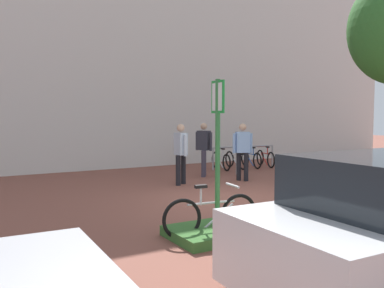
{
  "coord_description": "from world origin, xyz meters",
  "views": [
    {
      "loc": [
        -5.68,
        -7.66,
        1.98
      ],
      "look_at": [
        -0.46,
        1.38,
        1.24
      ],
      "focal_mm": 38.78,
      "sensor_mm": 36.0,
      "label": 1
    }
  ],
  "objects_px": {
    "bike_at_sign": "(211,215)",
    "person_shirt_blue": "(181,150)",
    "bollard_steel": "(238,161)",
    "bike_rack_cluster": "(244,159)",
    "person_shirt_white": "(243,148)",
    "parking_sign_post": "(218,135)",
    "person_suited_navy": "(204,146)"
  },
  "relations": [
    {
      "from": "bike_at_sign",
      "to": "person_shirt_blue",
      "type": "xyz_separation_m",
      "value": [
        1.95,
        4.63,
        0.63
      ]
    },
    {
      "from": "bike_at_sign",
      "to": "bollard_steel",
      "type": "bearing_deg",
      "value": 50.07
    },
    {
      "from": "bollard_steel",
      "to": "person_shirt_blue",
      "type": "height_order",
      "value": "person_shirt_blue"
    },
    {
      "from": "bike_at_sign",
      "to": "bike_rack_cluster",
      "type": "bearing_deg",
      "value": 49.49
    },
    {
      "from": "bike_at_sign",
      "to": "bike_rack_cluster",
      "type": "height_order",
      "value": "bike_at_sign"
    },
    {
      "from": "bike_rack_cluster",
      "to": "bollard_steel",
      "type": "bearing_deg",
      "value": -132.89
    },
    {
      "from": "bollard_steel",
      "to": "person_shirt_white",
      "type": "distance_m",
      "value": 1.4
    },
    {
      "from": "parking_sign_post",
      "to": "person_suited_navy",
      "type": "height_order",
      "value": "parking_sign_post"
    },
    {
      "from": "person_shirt_white",
      "to": "person_shirt_blue",
      "type": "xyz_separation_m",
      "value": [
        -1.94,
        0.3,
        0.0
      ]
    },
    {
      "from": "person_suited_navy",
      "to": "person_shirt_blue",
      "type": "relative_size",
      "value": 1.0
    },
    {
      "from": "parking_sign_post",
      "to": "person_suited_navy",
      "type": "xyz_separation_m",
      "value": [
        3.29,
        5.76,
        -0.67
      ]
    },
    {
      "from": "person_shirt_white",
      "to": "bollard_steel",
      "type": "bearing_deg",
      "value": 58.92
    },
    {
      "from": "person_suited_navy",
      "to": "bollard_steel",
      "type": "bearing_deg",
      "value": -11.42
    },
    {
      "from": "bike_at_sign",
      "to": "person_shirt_blue",
      "type": "height_order",
      "value": "person_shirt_blue"
    },
    {
      "from": "bollard_steel",
      "to": "person_suited_navy",
      "type": "bearing_deg",
      "value": 168.58
    },
    {
      "from": "bike_rack_cluster",
      "to": "person_suited_navy",
      "type": "distance_m",
      "value": 2.67
    },
    {
      "from": "parking_sign_post",
      "to": "person_suited_navy",
      "type": "relative_size",
      "value": 1.48
    },
    {
      "from": "person_shirt_white",
      "to": "person_suited_navy",
      "type": "xyz_separation_m",
      "value": [
        -0.53,
        1.35,
        0.0
      ]
    },
    {
      "from": "person_shirt_white",
      "to": "person_suited_navy",
      "type": "relative_size",
      "value": 1.0
    },
    {
      "from": "parking_sign_post",
      "to": "person_shirt_white",
      "type": "relative_size",
      "value": 1.48
    },
    {
      "from": "person_suited_navy",
      "to": "parking_sign_post",
      "type": "bearing_deg",
      "value": -119.74
    },
    {
      "from": "bike_at_sign",
      "to": "bollard_steel",
      "type": "height_order",
      "value": "bollard_steel"
    },
    {
      "from": "bike_rack_cluster",
      "to": "person_shirt_blue",
      "type": "bearing_deg",
      "value": -151.24
    },
    {
      "from": "person_suited_navy",
      "to": "bike_at_sign",
      "type": "bearing_deg",
      "value": -120.57
    },
    {
      "from": "bike_at_sign",
      "to": "person_suited_navy",
      "type": "relative_size",
      "value": 0.97
    },
    {
      "from": "bike_rack_cluster",
      "to": "parking_sign_post",
      "type": "bearing_deg",
      "value": -129.86
    },
    {
      "from": "bike_rack_cluster",
      "to": "person_shirt_blue",
      "type": "xyz_separation_m",
      "value": [
        -3.79,
        -2.08,
        0.64
      ]
    },
    {
      "from": "bollard_steel",
      "to": "person_shirt_blue",
      "type": "relative_size",
      "value": 0.52
    },
    {
      "from": "bike_rack_cluster",
      "to": "person_shirt_white",
      "type": "xyz_separation_m",
      "value": [
        -1.85,
        -2.38,
        0.64
      ]
    },
    {
      "from": "person_shirt_white",
      "to": "person_suited_navy",
      "type": "height_order",
      "value": "same"
    },
    {
      "from": "person_suited_navy",
      "to": "person_shirt_blue",
      "type": "height_order",
      "value": "same"
    },
    {
      "from": "bike_rack_cluster",
      "to": "person_shirt_white",
      "type": "height_order",
      "value": "person_shirt_white"
    }
  ]
}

